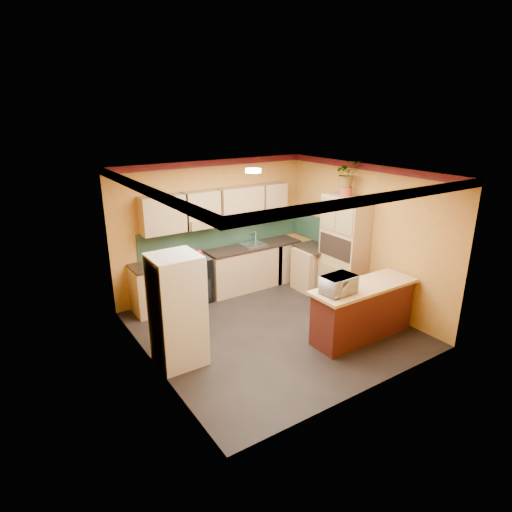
{
  "coord_description": "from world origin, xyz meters",
  "views": [
    {
      "loc": [
        -3.87,
        -5.38,
        3.62
      ],
      "look_at": [
        -0.04,
        0.45,
        1.22
      ],
      "focal_mm": 30.0,
      "sensor_mm": 36.0,
      "label": 1
    }
  ],
  "objects_px": {
    "pantry": "(344,250)",
    "breakfast_bar": "(362,312)",
    "microwave": "(338,285)",
    "base_cabinets_back": "(221,274)",
    "stove": "(194,279)",
    "fridge": "(177,310)"
  },
  "relations": [
    {
      "from": "fridge",
      "to": "breakfast_bar",
      "type": "distance_m",
      "value": 3.03
    },
    {
      "from": "base_cabinets_back",
      "to": "stove",
      "type": "distance_m",
      "value": 0.63
    },
    {
      "from": "breakfast_bar",
      "to": "fridge",
      "type": "bearing_deg",
      "value": 161.29
    },
    {
      "from": "base_cabinets_back",
      "to": "breakfast_bar",
      "type": "bearing_deg",
      "value": -68.68
    },
    {
      "from": "base_cabinets_back",
      "to": "fridge",
      "type": "distance_m",
      "value": 2.58
    },
    {
      "from": "stove",
      "to": "pantry",
      "type": "relative_size",
      "value": 0.43
    },
    {
      "from": "fridge",
      "to": "pantry",
      "type": "bearing_deg",
      "value": 4.69
    },
    {
      "from": "stove",
      "to": "pantry",
      "type": "distance_m",
      "value": 2.99
    },
    {
      "from": "base_cabinets_back",
      "to": "fridge",
      "type": "bearing_deg",
      "value": -133.33
    },
    {
      "from": "base_cabinets_back",
      "to": "pantry",
      "type": "relative_size",
      "value": 1.74
    },
    {
      "from": "stove",
      "to": "breakfast_bar",
      "type": "relative_size",
      "value": 0.51
    },
    {
      "from": "microwave",
      "to": "fridge",
      "type": "bearing_deg",
      "value": 153.45
    },
    {
      "from": "stove",
      "to": "breakfast_bar",
      "type": "bearing_deg",
      "value": -58.53
    },
    {
      "from": "pantry",
      "to": "base_cabinets_back",
      "type": "bearing_deg",
      "value": 139.93
    },
    {
      "from": "stove",
      "to": "fridge",
      "type": "distance_m",
      "value": 2.2
    },
    {
      "from": "pantry",
      "to": "fridge",
      "type": "bearing_deg",
      "value": -175.31
    },
    {
      "from": "breakfast_bar",
      "to": "microwave",
      "type": "distance_m",
      "value": 0.87
    },
    {
      "from": "fridge",
      "to": "microwave",
      "type": "height_order",
      "value": "fridge"
    },
    {
      "from": "stove",
      "to": "pantry",
      "type": "height_order",
      "value": "pantry"
    },
    {
      "from": "stove",
      "to": "microwave",
      "type": "height_order",
      "value": "microwave"
    },
    {
      "from": "fridge",
      "to": "microwave",
      "type": "relative_size",
      "value": 3.25
    },
    {
      "from": "pantry",
      "to": "breakfast_bar",
      "type": "xyz_separation_m",
      "value": [
        -0.75,
        -1.26,
        -0.61
      ]
    }
  ]
}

